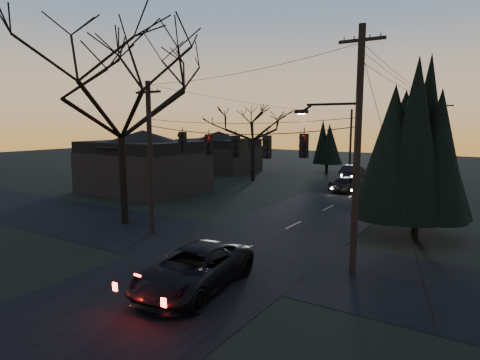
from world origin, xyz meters
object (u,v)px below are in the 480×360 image
Objects in this scene: utility_pole_far_l at (349,171)px; sedan_oncoming_b at (353,172)px; utility_pole_right at (352,274)px; suv_near at (194,269)px; utility_pole_far_r at (438,186)px; bare_tree_left at (120,102)px; sedan_oncoming_a at (350,184)px; evergreen_right at (420,149)px; utility_pole_left at (152,233)px.

sedan_oncoming_b is (2.80, -7.58, 0.78)m from utility_pole_far_l.
suv_near is (-4.55, -4.76, 0.79)m from utility_pole_right.
bare_tree_left is at bearing -118.13° from utility_pole_far_r.
bare_tree_left is 21.65m from sedan_oncoming_a.
sedan_oncoming_b is at bearing 115.00° from evergreen_right.
utility_pole_right is at bearing 127.14° from sedan_oncoming_a.
sedan_oncoming_a is (-6.30, 19.53, 0.75)m from utility_pole_right.
utility_pole_far_r is 0.76× the size of bare_tree_left.
utility_pole_left is 15.39m from evergreen_right.
utility_pole_left is at bearing 180.00° from utility_pole_right.
utility_pole_far_r is (11.50, 28.00, 0.00)m from utility_pole_left.
bare_tree_left reaches higher than sedan_oncoming_b.
utility_pole_far_r is 0.99× the size of evergreen_right.
sedan_oncoming_b is at bearing -69.73° from utility_pole_far_l.
utility_pole_right is at bearing 108.46° from sedan_oncoming_b.
evergreen_right is 1.95× the size of sedan_oncoming_a.
bare_tree_left is 29.11m from sedan_oncoming_b.
evergreen_right reaches higher than utility_pole_right.
utility_pole_right is at bearing -2.79° from bare_tree_left.
utility_pole_far_l is (-11.50, 36.00, 0.00)m from utility_pole_right.
utility_pole_left reaches higher than suv_near.
bare_tree_left is 2.36× the size of sedan_oncoming_b.
sedan_oncoming_b is at bearing 91.43° from suv_near.
utility_pole_right is 28.00m from utility_pole_far_r.
suv_near reaches higher than sedan_oncoming_a.
utility_pole_right is 29.73m from sedan_oncoming_b.
suv_near is at bearing 113.38° from sedan_oncoming_a.
suv_near is (-4.55, -32.76, 0.79)m from utility_pole_far_r.
utility_pole_far_l is 1.81× the size of sedan_oncoming_a.
evergreen_right is at bearing -86.62° from utility_pole_far_r.
bare_tree_left is (-14.59, -27.29, 7.51)m from utility_pole_far_r.
bare_tree_left is at bearing 85.49° from sedan_oncoming_a.
utility_pole_far_r is at bearing 61.87° from bare_tree_left.
utility_pole_far_r is 1.79× the size of sedan_oncoming_b.
sedan_oncoming_b is (5.89, 27.71, -6.73)m from bare_tree_left.
utility_pole_far_l is 31.95m from evergreen_right.
sedan_oncoming_b is at bearing 177.25° from utility_pole_far_r.
utility_pole_left is 20.23m from sedan_oncoming_a.
utility_pole_right is at bearing 40.56° from suv_near.
utility_pole_far_l is 17.28m from sedan_oncoming_a.
utility_pole_far_r is at bearing 76.39° from suv_near.
suv_near is 1.29× the size of sedan_oncoming_a.
utility_pole_left reaches higher than utility_pole_far_l.
utility_pole_far_l reaches higher than suv_near.
sedan_oncoming_a is at bearing -72.47° from utility_pole_far_l.
sedan_oncoming_a is (5.20, 19.53, 0.75)m from utility_pole_left.
bare_tree_left is at bearing -95.01° from utility_pole_far_l.
utility_pole_right is 1.18× the size of utility_pole_left.
utility_pole_left reaches higher than sedan_oncoming_a.
utility_pole_left is 28.57m from sedan_oncoming_b.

